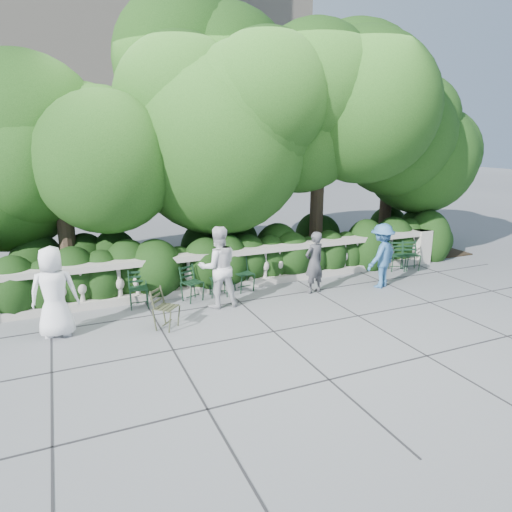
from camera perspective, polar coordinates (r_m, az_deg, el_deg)
name	(u,v)px	position (r m, az deg, el deg)	size (l,w,h in m)	color
ground	(274,311)	(10.09, 2.30, -6.83)	(90.00, 90.00, 0.00)	#5A5D63
balustrade	(243,268)	(11.49, -1.60, -1.55)	(12.00, 0.44, 1.00)	#9E998E
shrub_hedge	(227,274)	(12.71, -3.63, -2.26)	(15.00, 2.60, 1.70)	black
tree_canopy	(246,126)	(12.58, -1.20, 15.88)	(15.04, 6.52, 6.78)	#3F3023
chair_a	(140,310)	(10.46, -14.29, -6.50)	(0.44, 0.48, 0.84)	black
chair_b	(197,302)	(10.66, -7.42, -5.75)	(0.44, 0.48, 0.84)	black
chair_c	(247,292)	(11.21, -1.12, -4.57)	(0.44, 0.48, 0.84)	black
chair_d	(220,298)	(10.88, -4.56, -5.23)	(0.44, 0.48, 0.84)	black
chair_e	(398,272)	(13.49, 17.30, -1.91)	(0.44, 0.48, 0.84)	black
chair_f	(412,271)	(13.66, 18.95, -1.84)	(0.44, 0.48, 0.84)	black
chair_weathered	(174,329)	(9.30, -10.25, -9.00)	(0.44, 0.48, 0.84)	black
person_businessman	(54,292)	(9.37, -23.94, -4.15)	(0.86, 0.56, 1.76)	white
person_woman_grey	(314,262)	(11.09, 7.29, -0.80)	(0.55, 0.36, 1.52)	#3B3C40
person_casual_man	(218,267)	(10.10, -4.74, -1.38)	(0.89, 0.69, 1.83)	silver
person_older_blue	(382,256)	(11.84, 15.42, 0.04)	(1.05, 0.60, 1.63)	#305E90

